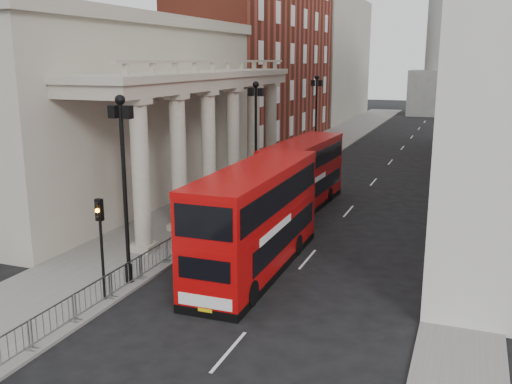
% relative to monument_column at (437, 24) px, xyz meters
% --- Properties ---
extents(ground, '(260.00, 260.00, 0.00)m').
position_rel_monument_column_xyz_m(ground, '(-6.00, -92.00, -15.98)').
color(ground, black).
rests_on(ground, ground).
extents(sidewalk_west, '(6.00, 140.00, 0.12)m').
position_rel_monument_column_xyz_m(sidewalk_west, '(-9.00, -62.00, -15.92)').
color(sidewalk_west, slate).
rests_on(sidewalk_west, ground).
extents(sidewalk_east, '(3.00, 140.00, 0.12)m').
position_rel_monument_column_xyz_m(sidewalk_east, '(7.50, -62.00, -15.92)').
color(sidewalk_east, slate).
rests_on(sidewalk_east, ground).
extents(kerb, '(0.20, 140.00, 0.14)m').
position_rel_monument_column_xyz_m(kerb, '(-6.05, -62.00, -15.91)').
color(kerb, slate).
rests_on(kerb, ground).
extents(portico_building, '(9.00, 28.00, 12.00)m').
position_rel_monument_column_xyz_m(portico_building, '(-16.50, -74.00, -9.98)').
color(portico_building, '#A09786').
rests_on(portico_building, ground).
extents(brick_building, '(9.00, 32.00, 22.00)m').
position_rel_monument_column_xyz_m(brick_building, '(-16.50, -44.00, -4.98)').
color(brick_building, maroon).
rests_on(brick_building, ground).
extents(west_building_far, '(9.00, 30.00, 20.00)m').
position_rel_monument_column_xyz_m(west_building_far, '(-16.50, -12.00, -5.98)').
color(west_building_far, '#A09786').
rests_on(west_building_far, ground).
extents(monument_column, '(8.00, 8.00, 54.20)m').
position_rel_monument_column_xyz_m(monument_column, '(0.00, 0.00, 0.00)').
color(monument_column, '#60605E').
rests_on(monument_column, ground).
extents(lamp_post_south, '(1.05, 0.44, 8.32)m').
position_rel_monument_column_xyz_m(lamp_post_south, '(-6.60, -88.00, -11.07)').
color(lamp_post_south, black).
rests_on(lamp_post_south, sidewalk_west).
extents(lamp_post_mid, '(1.05, 0.44, 8.32)m').
position_rel_monument_column_xyz_m(lamp_post_mid, '(-6.60, -72.00, -11.07)').
color(lamp_post_mid, black).
rests_on(lamp_post_mid, sidewalk_west).
extents(lamp_post_north, '(1.05, 0.44, 8.32)m').
position_rel_monument_column_xyz_m(lamp_post_north, '(-6.60, -56.00, -11.07)').
color(lamp_post_north, black).
rests_on(lamp_post_north, sidewalk_west).
extents(traffic_light, '(0.28, 0.33, 4.30)m').
position_rel_monument_column_xyz_m(traffic_light, '(-6.50, -90.02, -12.88)').
color(traffic_light, black).
rests_on(traffic_light, sidewalk_west).
extents(crowd_barriers, '(0.50, 18.75, 1.10)m').
position_rel_monument_column_xyz_m(crowd_barriers, '(-6.35, -89.78, -15.31)').
color(crowd_barriers, gray).
rests_on(crowd_barriers, sidewalk_west).
extents(bus_near, '(2.90, 11.54, 4.97)m').
position_rel_monument_column_xyz_m(bus_near, '(-1.94, -84.23, -13.38)').
color(bus_near, '#B10808').
rests_on(bus_near, ground).
extents(bus_far, '(3.01, 10.71, 4.58)m').
position_rel_monument_column_xyz_m(bus_far, '(-3.13, -72.24, -13.59)').
color(bus_far, '#AB0708').
rests_on(bus_far, ground).
extents(pedestrian_a, '(0.81, 0.72, 1.86)m').
position_rel_monument_column_xyz_m(pedestrian_a, '(-9.88, -76.48, -14.93)').
color(pedestrian_a, black).
rests_on(pedestrian_a, sidewalk_west).
extents(pedestrian_b, '(1.10, 0.99, 1.84)m').
position_rel_monument_column_xyz_m(pedestrian_b, '(-10.89, -74.61, -14.94)').
color(pedestrian_b, black).
rests_on(pedestrian_b, sidewalk_west).
extents(pedestrian_c, '(0.95, 0.73, 1.74)m').
position_rel_monument_column_xyz_m(pedestrian_c, '(-8.29, -72.73, -14.99)').
color(pedestrian_c, black).
rests_on(pedestrian_c, sidewalk_west).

